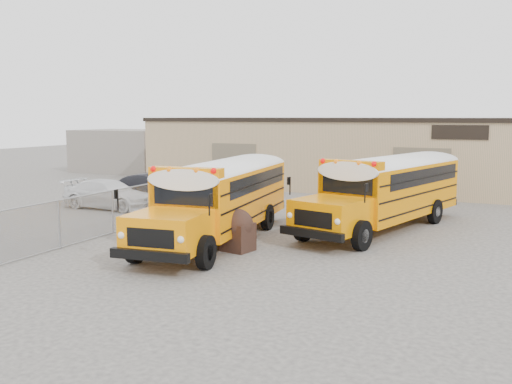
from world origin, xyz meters
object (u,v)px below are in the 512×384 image
at_px(school_bus_left, 268,176).
at_px(car_dark, 154,187).
at_px(school_bus_right, 445,174).
at_px(car_white, 109,194).
at_px(tarp_bundle, 238,229).

distance_m(school_bus_left, car_dark, 7.64).
bearing_deg(school_bus_left, school_bus_right, 31.32).
xyz_separation_m(school_bus_left, car_white, (-8.05, -2.34, -1.06)).
relative_size(school_bus_right, car_white, 2.16).
relative_size(car_white, car_dark, 1.10).
bearing_deg(school_bus_left, car_white, -163.78).
bearing_deg(car_dark, school_bus_right, -82.93).
bearing_deg(school_bus_left, tarp_bundle, -74.22).
bearing_deg(school_bus_right, tarp_bundle, -113.59).
height_order(school_bus_right, tarp_bundle, school_bus_right).
bearing_deg(tarp_bundle, car_white, 151.13).
distance_m(tarp_bundle, car_white, 11.79).
relative_size(tarp_bundle, car_white, 0.30).
xyz_separation_m(school_bus_left, tarp_bundle, (2.27, -8.03, -1.03)).
distance_m(school_bus_left, school_bus_right, 9.21).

